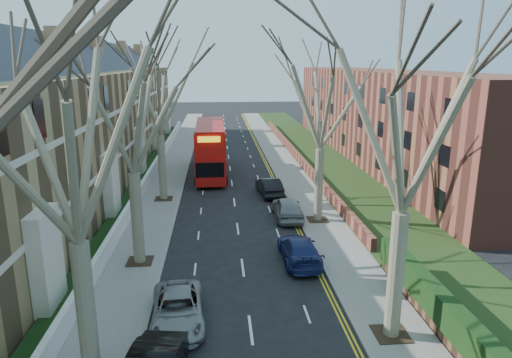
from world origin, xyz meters
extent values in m
cube|color=slate|center=(-6.00, 39.00, 0.06)|extent=(3.00, 102.00, 0.12)
cube|color=slate|center=(6.00, 39.00, 0.06)|extent=(3.00, 102.00, 0.12)
cube|color=olive|center=(-13.80, 31.00, 5.00)|extent=(9.00, 78.00, 10.00)
cube|color=#2A2C34|center=(-13.80, 31.00, 11.00)|extent=(4.67, 78.00, 4.67)
cube|color=silver|center=(-9.35, 31.00, 3.50)|extent=(0.12, 78.00, 0.35)
cube|color=silver|center=(-9.35, 31.00, 7.00)|extent=(0.12, 78.00, 0.35)
cube|color=brown|center=(17.50, 43.00, 5.00)|extent=(8.00, 54.00, 10.00)
cube|color=brown|center=(7.70, 43.00, 0.57)|extent=(0.35, 54.00, 0.90)
cube|color=white|center=(-7.65, 31.00, 0.62)|extent=(0.30, 78.00, 1.00)
cube|color=#1F3413|center=(10.50, 39.00, 0.15)|extent=(6.00, 102.00, 0.06)
cylinder|color=#6F654F|center=(-5.70, 6.00, 2.75)|extent=(0.64, 0.64, 5.25)
cylinder|color=#6F654F|center=(-5.70, 16.00, 2.66)|extent=(0.64, 0.64, 5.07)
cube|color=#2D2116|center=(-5.70, 16.00, 0.14)|extent=(1.40, 1.40, 0.05)
cylinder|color=#6F654F|center=(-5.70, 28.00, 2.75)|extent=(0.60, 0.60, 5.25)
cube|color=#2D2116|center=(-5.70, 28.00, 0.14)|extent=(1.40, 1.40, 0.05)
cylinder|color=#6F654F|center=(5.70, 8.00, 2.75)|extent=(0.64, 0.64, 5.25)
cube|color=#2D2116|center=(5.70, 8.00, 0.14)|extent=(1.40, 1.40, 0.05)
cylinder|color=#6F654F|center=(5.70, 22.00, 2.66)|extent=(0.60, 0.60, 5.07)
cube|color=#2D2116|center=(5.70, 22.00, 0.14)|extent=(1.40, 1.40, 0.05)
cube|color=#AC100C|center=(-1.96, 36.43, 1.55)|extent=(2.86, 12.04, 2.40)
cube|color=#AC100C|center=(-1.96, 36.43, 3.85)|extent=(2.86, 11.44, 2.18)
cube|color=black|center=(-1.96, 36.43, 2.04)|extent=(2.87, 11.08, 0.98)
cube|color=black|center=(-1.96, 36.43, 3.95)|extent=(2.87, 10.84, 0.98)
imported|color=gray|center=(-3.08, 9.75, 0.66)|extent=(2.53, 4.91, 1.33)
imported|color=navy|center=(3.22, 15.51, 0.71)|extent=(2.03, 4.90, 1.42)
imported|color=gray|center=(3.66, 22.77, 0.80)|extent=(1.89, 4.69, 1.60)
imported|color=black|center=(3.02, 28.81, 0.75)|extent=(2.06, 4.68, 1.49)
camera|label=1|loc=(-1.21, -7.98, 10.98)|focal=32.00mm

